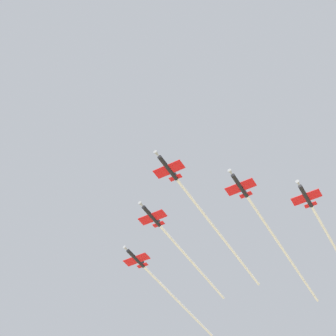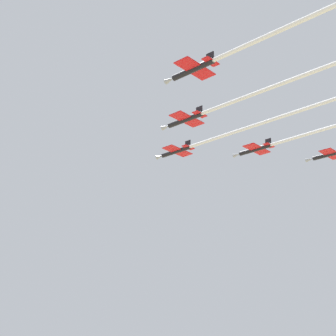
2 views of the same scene
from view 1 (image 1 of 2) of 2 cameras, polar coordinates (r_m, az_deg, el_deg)
name	(u,v)px [view 1 (image 1 of 2)]	position (r m, az deg, el deg)	size (l,w,h in m)	color
jet_lead	(203,213)	(162.50, 3.77, -4.81)	(69.33, 16.75, 2.53)	black
jet_port_inner	(271,231)	(170.15, 10.83, -6.60)	(72.34, 17.32, 2.53)	black
jet_starboard_inner	(177,245)	(174.60, 0.92, -8.13)	(56.59, 14.31, 2.53)	black
jet_port_outer	(328,235)	(177.33, 16.64, -6.87)	(67.10, 16.32, 2.53)	black
jet_starboard_outer	(163,286)	(191.48, -0.50, -12.46)	(61.97, 15.34, 2.53)	black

